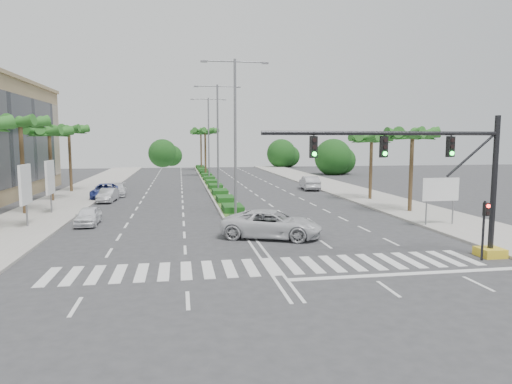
# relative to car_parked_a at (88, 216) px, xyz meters

# --- Properties ---
(ground) EXTENTS (160.00, 160.00, 0.00)m
(ground) POSITION_rel_car_parked_a_xyz_m (10.66, -12.61, -0.64)
(ground) COLOR #333335
(ground) RESTS_ON ground
(footpath_right) EXTENTS (6.00, 120.00, 0.15)m
(footpath_right) POSITION_rel_car_parked_a_xyz_m (25.86, 7.39, -0.56)
(footpath_right) COLOR gray
(footpath_right) RESTS_ON ground
(footpath_left) EXTENTS (6.00, 120.00, 0.15)m
(footpath_left) POSITION_rel_car_parked_a_xyz_m (-4.54, 7.39, -0.56)
(footpath_left) COLOR gray
(footpath_left) RESTS_ON ground
(median) EXTENTS (2.20, 75.00, 0.20)m
(median) POSITION_rel_car_parked_a_xyz_m (10.66, 32.39, -0.54)
(median) COLOR gray
(median) RESTS_ON ground
(median_grass) EXTENTS (1.80, 75.00, 0.04)m
(median_grass) POSITION_rel_car_parked_a_xyz_m (10.66, 32.39, -0.42)
(median_grass) COLOR #32521C
(median_grass) RESTS_ON median
(signal_gantry) EXTENTS (12.60, 1.20, 7.20)m
(signal_gantry) POSITION_rel_car_parked_a_xyz_m (19.93, -12.61, 2.82)
(signal_gantry) COLOR gold
(signal_gantry) RESTS_ON ground
(pedestrian_signal) EXTENTS (0.28, 0.36, 3.00)m
(pedestrian_signal) POSITION_rel_car_parked_a_xyz_m (21.26, -13.28, 1.40)
(pedestrian_signal) COLOR black
(pedestrian_signal) RESTS_ON ground
(direction_sign) EXTENTS (2.70, 0.11, 3.40)m
(direction_sign) POSITION_rel_car_parked_a_xyz_m (24.16, -4.62, 1.81)
(direction_sign) COLOR slate
(direction_sign) RESTS_ON ground
(billboard_near) EXTENTS (0.18, 2.10, 4.35)m
(billboard_near) POSITION_rel_car_parked_a_xyz_m (-3.84, -0.61, 2.32)
(billboard_near) COLOR slate
(billboard_near) RESTS_ON ground
(billboard_far) EXTENTS (0.18, 2.10, 4.35)m
(billboard_far) POSITION_rel_car_parked_a_xyz_m (-3.84, 5.39, 2.32)
(billboard_far) COLOR slate
(billboard_far) RESTS_ON ground
(palm_left_mid) EXTENTS (4.57, 4.68, 7.95)m
(palm_left_mid) POSITION_rel_car_parked_a_xyz_m (-5.84, 5.39, 6.44)
(palm_left_mid) COLOR brown
(palm_left_mid) RESTS_ON ground
(palm_left_far) EXTENTS (4.57, 4.68, 7.35)m
(palm_left_far) POSITION_rel_car_parked_a_xyz_m (-5.84, 13.39, 5.86)
(palm_left_far) COLOR brown
(palm_left_far) RESTS_ON ground
(palm_left_end) EXTENTS (4.57, 4.68, 7.75)m
(palm_left_end) POSITION_rel_car_parked_a_xyz_m (-5.84, 21.39, 6.24)
(palm_left_end) COLOR brown
(palm_left_end) RESTS_ON ground
(palm_right_near) EXTENTS (4.57, 4.68, 7.05)m
(palm_right_near) POSITION_rel_car_parked_a_xyz_m (25.16, 1.39, 5.57)
(palm_right_near) COLOR brown
(palm_right_near) RESTS_ON ground
(palm_right_far) EXTENTS (4.57, 4.68, 6.75)m
(palm_right_far) POSITION_rel_car_parked_a_xyz_m (25.16, 9.39, 5.27)
(palm_right_far) COLOR brown
(palm_right_far) RESTS_ON ground
(palm_median_a) EXTENTS (4.57, 4.68, 8.05)m
(palm_median_a) POSITION_rel_car_parked_a_xyz_m (10.66, 42.39, 6.53)
(palm_median_a) COLOR brown
(palm_median_a) RESTS_ON ground
(palm_median_b) EXTENTS (4.57, 4.68, 8.05)m
(palm_median_b) POSITION_rel_car_parked_a_xyz_m (10.66, 57.39, 6.53)
(palm_median_b) COLOR brown
(palm_median_b) RESTS_ON ground
(streetlight_near) EXTENTS (5.10, 0.25, 12.00)m
(streetlight_near) POSITION_rel_car_parked_a_xyz_m (10.66, 1.39, 6.17)
(streetlight_near) COLOR slate
(streetlight_near) RESTS_ON ground
(streetlight_mid) EXTENTS (5.10, 0.25, 12.00)m
(streetlight_mid) POSITION_rel_car_parked_a_xyz_m (10.66, 17.39, 6.17)
(streetlight_mid) COLOR slate
(streetlight_mid) RESTS_ON ground
(streetlight_far) EXTENTS (5.10, 0.25, 12.00)m
(streetlight_far) POSITION_rel_car_parked_a_xyz_m (10.66, 33.39, 6.17)
(streetlight_far) COLOR slate
(streetlight_far) RESTS_ON ground
(car_parked_a) EXTENTS (1.53, 3.76, 1.28)m
(car_parked_a) POSITION_rel_car_parked_a_xyz_m (0.00, 0.00, 0.00)
(car_parked_a) COLOR white
(car_parked_a) RESTS_ON ground
(car_parked_b) EXTENTS (1.73, 4.07, 1.31)m
(car_parked_b) POSITION_rel_car_parked_a_xyz_m (-0.49, 12.38, 0.01)
(car_parked_b) COLOR #B0B0B5
(car_parked_b) RESTS_ON ground
(car_parked_c) EXTENTS (2.66, 5.52, 1.52)m
(car_parked_c) POSITION_rel_car_parked_a_xyz_m (-1.14, 15.10, 0.12)
(car_parked_c) COLOR navy
(car_parked_c) RESTS_ON ground
(car_parked_d) EXTENTS (2.12, 4.56, 1.29)m
(car_parked_d) POSITION_rel_car_parked_a_xyz_m (-0.21, 17.20, 0.00)
(car_parked_d) COLOR silver
(car_parked_d) RESTS_ON ground
(car_crossing) EXTENTS (6.73, 4.85, 1.70)m
(car_crossing) POSITION_rel_car_parked_a_xyz_m (11.97, -6.28, 0.21)
(car_crossing) COLOR silver
(car_crossing) RESTS_ON ground
(car_right) EXTENTS (2.17, 5.15, 1.66)m
(car_right) POSITION_rel_car_parked_a_xyz_m (21.92, 19.78, 0.19)
(car_right) COLOR #BBBAC0
(car_right) RESTS_ON ground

